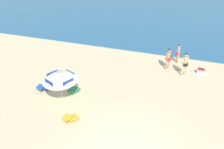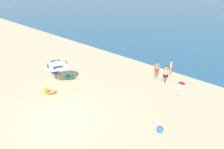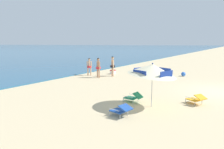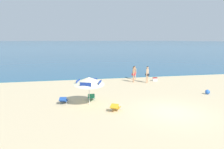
{
  "view_description": "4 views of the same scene",
  "coord_description": "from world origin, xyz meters",
  "px_view_note": "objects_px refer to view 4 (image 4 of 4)",
  "views": [
    {
      "loc": [
        2.46,
        -8.47,
        8.74
      ],
      "look_at": [
        -2.74,
        5.5,
        0.89
      ],
      "focal_mm": 39.4,
      "sensor_mm": 36.0,
      "label": 1
    },
    {
      "loc": [
        10.16,
        -5.15,
        7.69
      ],
      "look_at": [
        -1.96,
        6.28,
        0.6
      ],
      "focal_mm": 32.66,
      "sensor_mm": 36.0,
      "label": 2
    },
    {
      "loc": [
        -13.78,
        -0.52,
        2.9
      ],
      "look_at": [
        -0.96,
        7.31,
        0.63
      ],
      "focal_mm": 32.54,
      "sensor_mm": 36.0,
      "label": 3
    },
    {
      "loc": [
        -6.33,
        -11.5,
        4.6
      ],
      "look_at": [
        -2.45,
        7.2,
        1.34
      ],
      "focal_mm": 32.83,
      "sensor_mm": 36.0,
      "label": 4
    }
  ],
  "objects_px": {
    "person_wading_in": "(134,73)",
    "lounge_chair_under_umbrella": "(116,107)",
    "lounge_chair_beside_umbrella": "(64,100)",
    "person_standing_near_shore": "(147,73)",
    "person_standing_beside": "(135,72)",
    "beach_ball": "(208,92)",
    "lounge_chair_facing_sea": "(91,97)",
    "cooler_box": "(155,79)",
    "beach_umbrella_striped_main": "(89,81)"
  },
  "relations": [
    {
      "from": "lounge_chair_under_umbrella",
      "to": "person_wading_in",
      "type": "height_order",
      "value": "person_wading_in"
    },
    {
      "from": "lounge_chair_facing_sea",
      "to": "beach_ball",
      "type": "distance_m",
      "value": 9.89
    },
    {
      "from": "lounge_chair_beside_umbrella",
      "to": "beach_ball",
      "type": "bearing_deg",
      "value": 0.72
    },
    {
      "from": "person_standing_beside",
      "to": "beach_ball",
      "type": "height_order",
      "value": "person_standing_beside"
    },
    {
      "from": "lounge_chair_under_umbrella",
      "to": "beach_ball",
      "type": "height_order",
      "value": "lounge_chair_under_umbrella"
    },
    {
      "from": "lounge_chair_beside_umbrella",
      "to": "cooler_box",
      "type": "relative_size",
      "value": 1.74
    },
    {
      "from": "person_standing_beside",
      "to": "beach_ball",
      "type": "relative_size",
      "value": 4.04
    },
    {
      "from": "person_standing_beside",
      "to": "cooler_box",
      "type": "bearing_deg",
      "value": -34.98
    },
    {
      "from": "beach_umbrella_striped_main",
      "to": "person_standing_beside",
      "type": "bearing_deg",
      "value": 53.84
    },
    {
      "from": "lounge_chair_under_umbrella",
      "to": "lounge_chair_beside_umbrella",
      "type": "height_order",
      "value": "lounge_chair_under_umbrella"
    },
    {
      "from": "lounge_chair_beside_umbrella",
      "to": "person_standing_near_shore",
      "type": "height_order",
      "value": "person_standing_near_shore"
    },
    {
      "from": "lounge_chair_under_umbrella",
      "to": "person_standing_near_shore",
      "type": "xyz_separation_m",
      "value": [
        5.3,
        7.96,
        0.76
      ]
    },
    {
      "from": "lounge_chair_under_umbrella",
      "to": "beach_ball",
      "type": "xyz_separation_m",
      "value": [
        8.6,
        2.46,
        -0.08
      ]
    },
    {
      "from": "lounge_chair_under_umbrella",
      "to": "cooler_box",
      "type": "distance_m",
      "value": 10.84
    },
    {
      "from": "lounge_chair_beside_umbrella",
      "to": "person_standing_beside",
      "type": "distance_m",
      "value": 11.08
    },
    {
      "from": "beach_ball",
      "to": "lounge_chair_beside_umbrella",
      "type": "bearing_deg",
      "value": -179.28
    },
    {
      "from": "person_standing_beside",
      "to": "beach_ball",
      "type": "xyz_separation_m",
      "value": [
        4.05,
        -7.58,
        -0.73
      ]
    },
    {
      "from": "lounge_chair_under_umbrella",
      "to": "lounge_chair_facing_sea",
      "type": "height_order",
      "value": "lounge_chair_facing_sea"
    },
    {
      "from": "lounge_chair_facing_sea",
      "to": "cooler_box",
      "type": "distance_m",
      "value": 9.78
    },
    {
      "from": "person_wading_in",
      "to": "beach_ball",
      "type": "xyz_separation_m",
      "value": [
        4.65,
        -6.14,
        -0.79
      ]
    },
    {
      "from": "beach_umbrella_striped_main",
      "to": "person_wading_in",
      "type": "relative_size",
      "value": 1.32
    },
    {
      "from": "person_wading_in",
      "to": "lounge_chair_under_umbrella",
      "type": "bearing_deg",
      "value": -114.72
    },
    {
      "from": "person_standing_beside",
      "to": "lounge_chair_under_umbrella",
      "type": "bearing_deg",
      "value": -114.39
    },
    {
      "from": "lounge_chair_under_umbrella",
      "to": "person_wading_in",
      "type": "distance_m",
      "value": 9.49
    },
    {
      "from": "beach_umbrella_striped_main",
      "to": "lounge_chair_under_umbrella",
      "type": "relative_size",
      "value": 2.22
    },
    {
      "from": "beach_umbrella_striped_main",
      "to": "beach_ball",
      "type": "relative_size",
      "value": 5.7
    },
    {
      "from": "lounge_chair_beside_umbrella",
      "to": "beach_ball",
      "type": "height_order",
      "value": "lounge_chair_beside_umbrella"
    },
    {
      "from": "person_standing_near_shore",
      "to": "beach_ball",
      "type": "height_order",
      "value": "person_standing_near_shore"
    },
    {
      "from": "lounge_chair_beside_umbrella",
      "to": "lounge_chair_facing_sea",
      "type": "xyz_separation_m",
      "value": [
        2.07,
        0.44,
        -0.01
      ]
    },
    {
      "from": "person_standing_beside",
      "to": "person_wading_in",
      "type": "bearing_deg",
      "value": -112.42
    },
    {
      "from": "beach_umbrella_striped_main",
      "to": "cooler_box",
      "type": "bearing_deg",
      "value": 40.9
    },
    {
      "from": "lounge_chair_beside_umbrella",
      "to": "person_wading_in",
      "type": "distance_m",
      "value": 9.67
    },
    {
      "from": "lounge_chair_beside_umbrella",
      "to": "lounge_chair_facing_sea",
      "type": "height_order",
      "value": "lounge_chair_facing_sea"
    },
    {
      "from": "lounge_chair_facing_sea",
      "to": "person_standing_near_shore",
      "type": "relative_size",
      "value": 0.53
    },
    {
      "from": "beach_umbrella_striped_main",
      "to": "person_standing_near_shore",
      "type": "distance_m",
      "value": 9.3
    },
    {
      "from": "person_wading_in",
      "to": "lounge_chair_beside_umbrella",
      "type": "bearing_deg",
      "value": -139.32
    },
    {
      "from": "beach_umbrella_striped_main",
      "to": "lounge_chair_facing_sea",
      "type": "xyz_separation_m",
      "value": [
        0.26,
        1.05,
        -1.48
      ]
    },
    {
      "from": "lounge_chair_facing_sea",
      "to": "person_standing_beside",
      "type": "relative_size",
      "value": 0.59
    },
    {
      "from": "lounge_chair_under_umbrella",
      "to": "beach_ball",
      "type": "bearing_deg",
      "value": 15.94
    },
    {
      "from": "lounge_chair_under_umbrella",
      "to": "person_standing_near_shore",
      "type": "distance_m",
      "value": 9.59
    },
    {
      "from": "lounge_chair_facing_sea",
      "to": "lounge_chair_beside_umbrella",
      "type": "bearing_deg",
      "value": -167.96
    },
    {
      "from": "lounge_chair_facing_sea",
      "to": "person_standing_beside",
      "type": "xyz_separation_m",
      "value": [
        5.84,
        7.28,
        0.66
      ]
    },
    {
      "from": "person_standing_beside",
      "to": "beach_umbrella_striped_main",
      "type": "bearing_deg",
      "value": -126.16
    },
    {
      "from": "person_standing_beside",
      "to": "cooler_box",
      "type": "height_order",
      "value": "person_standing_beside"
    },
    {
      "from": "person_standing_near_shore",
      "to": "beach_ball",
      "type": "distance_m",
      "value": 6.47
    },
    {
      "from": "lounge_chair_beside_umbrella",
      "to": "cooler_box",
      "type": "bearing_deg",
      "value": 32.81
    },
    {
      "from": "lounge_chair_facing_sea",
      "to": "person_standing_near_shore",
      "type": "bearing_deg",
      "value": 38.35
    },
    {
      "from": "lounge_chair_beside_umbrella",
      "to": "person_standing_beside",
      "type": "bearing_deg",
      "value": 44.33
    },
    {
      "from": "lounge_chair_facing_sea",
      "to": "beach_ball",
      "type": "height_order",
      "value": "lounge_chair_facing_sea"
    },
    {
      "from": "lounge_chair_facing_sea",
      "to": "person_wading_in",
      "type": "relative_size",
      "value": 0.55
    }
  ]
}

